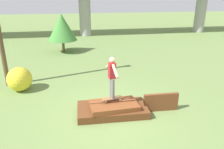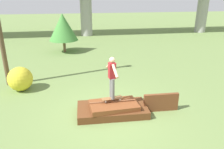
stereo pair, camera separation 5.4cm
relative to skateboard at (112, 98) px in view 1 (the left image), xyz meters
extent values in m
plane|color=olive|center=(0.00, -0.05, -0.56)|extent=(80.00, 80.00, 0.00)
cube|color=#5B3319|center=(0.00, -0.05, -0.43)|extent=(2.45, 1.31, 0.26)
cube|color=brown|center=(0.04, -0.14, -0.21)|extent=(1.70, 1.05, 0.20)
cylinder|color=brown|center=(0.00, -0.05, -0.10)|extent=(1.58, 0.05, 0.05)
cube|color=brown|center=(1.74, -0.16, -0.23)|extent=(1.26, 0.15, 0.66)
cube|color=brown|center=(0.00, 0.00, 0.01)|extent=(0.76, 0.32, 0.01)
cylinder|color=silver|center=(0.24, 0.13, -0.05)|extent=(0.06, 0.04, 0.05)
cylinder|color=silver|center=(0.27, -0.05, -0.05)|extent=(0.06, 0.04, 0.05)
cylinder|color=silver|center=(-0.27, 0.05, -0.05)|extent=(0.06, 0.04, 0.05)
cylinder|color=silver|center=(-0.24, -0.13, -0.05)|extent=(0.06, 0.04, 0.05)
cylinder|color=slate|center=(-0.01, 0.08, 0.38)|extent=(0.12, 0.12, 0.74)
cylinder|color=slate|center=(0.01, -0.08, 0.38)|extent=(0.12, 0.12, 0.74)
cube|color=maroon|center=(0.00, 0.00, 1.02)|extent=(0.25, 0.24, 0.53)
sphere|color=tan|center=(0.00, 0.00, 1.38)|extent=(0.19, 0.19, 0.19)
cylinder|color=tan|center=(-0.05, 0.32, 1.11)|extent=(0.16, 0.49, 0.35)
cylinder|color=tan|center=(0.05, -0.32, 1.11)|extent=(0.16, 0.49, 0.35)
cylinder|color=#9E9E99|center=(0.00, 15.11, 2.09)|extent=(1.10, 1.10, 5.30)
cylinder|color=#9E9E99|center=(12.10, 15.11, 2.09)|extent=(1.10, 1.10, 5.30)
cylinder|color=brown|center=(-1.95, 8.87, -0.13)|extent=(0.19, 0.19, 0.85)
cone|color=#428438|center=(-1.95, 8.87, 1.20)|extent=(2.00, 2.00, 1.83)
sphere|color=gold|center=(-3.57, 2.52, -0.04)|extent=(1.04, 1.04, 1.04)
camera|label=1|loc=(-1.17, -6.68, 3.43)|focal=35.00mm
camera|label=2|loc=(-1.12, -6.69, 3.43)|focal=35.00mm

